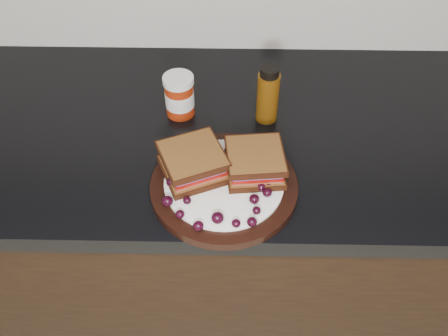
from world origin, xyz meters
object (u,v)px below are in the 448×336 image
(plate, at_px, (224,186))
(oil_bottle, at_px, (268,94))
(condiment_jar, at_px, (179,96))
(sandwich_left, at_px, (193,162))

(plate, height_order, oil_bottle, oil_bottle)
(oil_bottle, bearing_deg, condiment_jar, 175.94)
(sandwich_left, height_order, condiment_jar, condiment_jar)
(sandwich_left, bearing_deg, condiment_jar, 78.82)
(condiment_jar, relative_size, oil_bottle, 0.73)
(sandwich_left, height_order, oil_bottle, oil_bottle)
(sandwich_left, distance_m, oil_bottle, 0.24)
(sandwich_left, bearing_deg, plate, -44.20)
(sandwich_left, bearing_deg, oil_bottle, 28.82)
(plate, bearing_deg, oil_bottle, 67.12)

